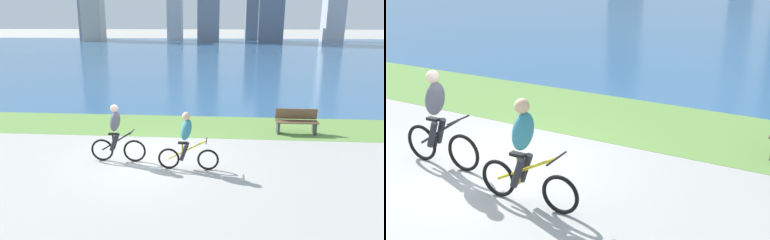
# 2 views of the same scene
# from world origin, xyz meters

# --- Properties ---
(ground_plane) EXTENTS (300.00, 300.00, 0.00)m
(ground_plane) POSITION_xyz_m (0.00, 0.00, 0.00)
(ground_plane) COLOR #B2AFA8
(grass_strip_bayside) EXTENTS (120.00, 2.95, 0.01)m
(grass_strip_bayside) POSITION_xyz_m (0.00, 3.44, 0.00)
(grass_strip_bayside) COLOR #6B9947
(grass_strip_bayside) RESTS_ON ground
(bay_water_surface) EXTENTS (300.00, 66.49, 0.00)m
(bay_water_surface) POSITION_xyz_m (0.00, 38.16, 0.00)
(bay_water_surface) COLOR #386693
(bay_water_surface) RESTS_ON ground
(cyclist_lead) EXTENTS (1.69, 0.52, 1.64)m
(cyclist_lead) POSITION_xyz_m (1.23, -0.77, 0.83)
(cyclist_lead) COLOR black
(cyclist_lead) RESTS_ON ground
(cyclist_trailing) EXTENTS (1.63, 0.52, 1.71)m
(cyclist_trailing) POSITION_xyz_m (-0.85, -0.33, 0.84)
(cyclist_trailing) COLOR black
(cyclist_trailing) RESTS_ON ground
(bench_near_path) EXTENTS (1.50, 0.47, 0.90)m
(bench_near_path) POSITION_xyz_m (4.89, 2.82, 0.45)
(bench_near_path) COLOR brown
(bench_near_path) RESTS_ON ground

